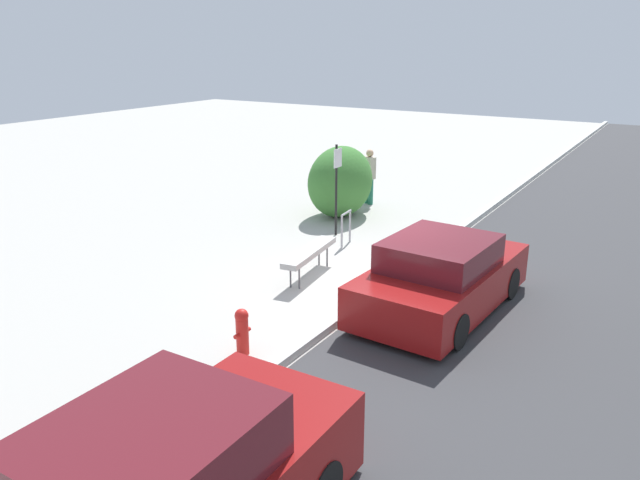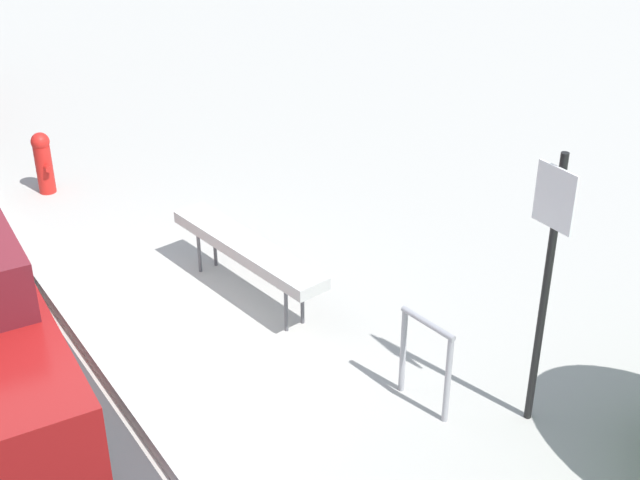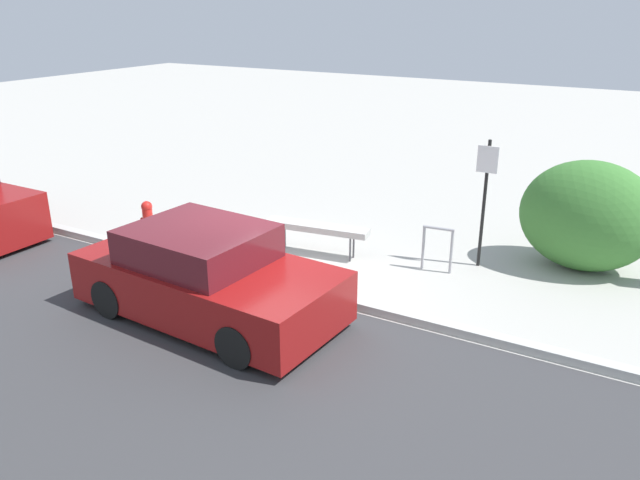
% 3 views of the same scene
% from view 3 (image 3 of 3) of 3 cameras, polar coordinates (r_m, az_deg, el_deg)
% --- Properties ---
extents(ground_plane, '(60.00, 60.00, 0.00)m').
position_cam_3_polar(ground_plane, '(10.49, -4.08, -4.33)').
color(ground_plane, '#ADAAA3').
extents(curb, '(60.00, 0.20, 0.13)m').
position_cam_3_polar(curb, '(10.46, -4.08, -4.01)').
color(curb, '#B7B7B2').
rests_on(curb, ground_plane).
extents(bench, '(2.04, 0.62, 0.60)m').
position_cam_3_polar(bench, '(11.62, -0.32, 1.12)').
color(bench, '#515156').
rests_on(bench, ground_plane).
extents(bike_rack, '(0.55, 0.11, 0.83)m').
position_cam_3_polar(bike_rack, '(11.09, 10.69, -0.40)').
color(bike_rack, '#99999E').
rests_on(bike_rack, ground_plane).
extents(sign_post, '(0.36, 0.08, 2.30)m').
position_cam_3_polar(sign_post, '(11.20, 14.84, 4.25)').
color(sign_post, black).
rests_on(sign_post, ground_plane).
extents(fire_hydrant, '(0.36, 0.22, 0.77)m').
position_cam_3_polar(fire_hydrant, '(12.98, -15.46, 1.93)').
color(fire_hydrant, red).
rests_on(fire_hydrant, ground_plane).
extents(shrub_hedge, '(2.31, 1.59, 1.96)m').
position_cam_3_polar(shrub_hedge, '(11.81, 23.25, 2.01)').
color(shrub_hedge, '#3D7A33').
rests_on(shrub_hedge, ground_plane).
extents(parked_car_near, '(4.15, 2.11, 1.39)m').
position_cam_3_polar(parked_car_near, '(9.45, -10.31, -3.32)').
color(parked_car_near, black).
rests_on(parked_car_near, ground_plane).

